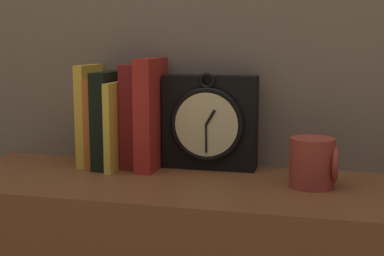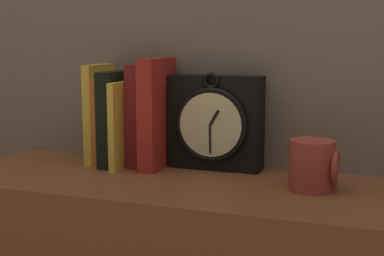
{
  "view_description": "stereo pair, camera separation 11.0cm",
  "coord_description": "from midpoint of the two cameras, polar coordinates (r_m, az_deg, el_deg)",
  "views": [
    {
      "loc": [
        0.27,
        -1.06,
        1.05
      ],
      "look_at": [
        0.0,
        0.0,
        0.88
      ],
      "focal_mm": 50.0,
      "sensor_mm": 36.0,
      "label": 1
    },
    {
      "loc": [
        0.37,
        -1.02,
        1.05
      ],
      "look_at": [
        0.0,
        0.0,
        0.88
      ],
      "focal_mm": 50.0,
      "sensor_mm": 36.0,
      "label": 2
    }
  ],
  "objects": [
    {
      "name": "clock",
      "position": [
        1.23,
        -0.66,
        0.6
      ],
      "size": [
        0.21,
        0.08,
        0.22
      ],
      "color": "black",
      "rests_on": "bookshelf"
    },
    {
      "name": "book_slot4_maroon",
      "position": [
        1.26,
        -8.56,
        1.31
      ],
      "size": [
        0.04,
        0.11,
        0.24
      ],
      "color": "maroon",
      "rests_on": "bookshelf"
    },
    {
      "name": "book_slot2_black",
      "position": [
        1.27,
        -11.29,
        0.9
      ],
      "size": [
        0.04,
        0.14,
        0.22
      ],
      "color": "black",
      "rests_on": "bookshelf"
    },
    {
      "name": "book_slot0_yellow",
      "position": [
        1.3,
        -13.22,
        1.36
      ],
      "size": [
        0.02,
        0.12,
        0.24
      ],
      "color": "yellow",
      "rests_on": "bookshelf"
    },
    {
      "name": "book_slot5_red",
      "position": [
        1.23,
        -6.94,
        1.48
      ],
      "size": [
        0.04,
        0.14,
        0.25
      ],
      "color": "#AD2620",
      "rests_on": "bookshelf"
    },
    {
      "name": "mug",
      "position": [
        1.09,
        10.03,
        -3.69
      ],
      "size": [
        0.1,
        0.09,
        0.1
      ],
      "color": "#9E382D",
      "rests_on": "bookshelf"
    },
    {
      "name": "book_slot3_yellow",
      "position": [
        1.26,
        -10.22,
        0.32
      ],
      "size": [
        0.02,
        0.16,
        0.2
      ],
      "color": "yellow",
      "rests_on": "bookshelf"
    },
    {
      "name": "book_slot1_orange",
      "position": [
        1.3,
        -12.36,
        0.58
      ],
      "size": [
        0.02,
        0.12,
        0.2
      ],
      "color": "orange",
      "rests_on": "bookshelf"
    }
  ]
}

